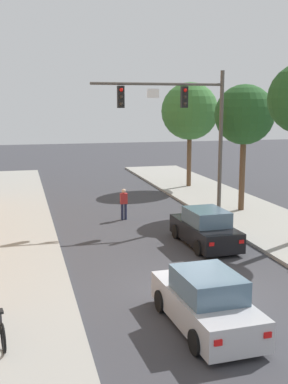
{
  "coord_description": "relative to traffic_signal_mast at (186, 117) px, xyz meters",
  "views": [
    {
      "loc": [
        -5.44,
        -13.99,
        6.02
      ],
      "look_at": [
        0.01,
        7.28,
        2.0
      ],
      "focal_mm": 45.4,
      "sensor_mm": 36.0,
      "label": 1
    }
  ],
  "objects": [
    {
      "name": "traffic_signal_mast",
      "position": [
        0.0,
        0.0,
        0.0
      ],
      "size": [
        6.81,
        0.38,
        7.5
      ],
      "color": "#514C47",
      "rests_on": "sidewalk_right"
    },
    {
      "name": "street_tree_third",
      "position": [
        3.6,
        9.43,
        0.11
      ],
      "size": [
        4.03,
        4.03,
        7.34
      ],
      "color": "brown",
      "rests_on": "sidewalk_right"
    },
    {
      "name": "ground_plane",
      "position": [
        -2.67,
        -9.27,
        -5.35
      ],
      "size": [
        120.0,
        120.0,
        0.0
      ],
      "primitive_type": "plane",
      "color": "#38383D"
    },
    {
      "name": "car_lead_black",
      "position": [
        -0.57,
        -4.39,
        -4.63
      ],
      "size": [
        1.96,
        4.3,
        1.6
      ],
      "color": "black",
      "rests_on": "ground"
    },
    {
      "name": "pedestrian_crossing_road",
      "position": [
        -2.97,
        1.05,
        -4.44
      ],
      "size": [
        0.36,
        0.22,
        1.64
      ],
      "color": "#232847",
      "rests_on": "ground"
    },
    {
      "name": "bicycle_leaning",
      "position": [
        -8.78,
        -11.52,
        -4.81
      ],
      "size": [
        0.33,
        1.76,
        0.98
      ],
      "color": "black",
      "rests_on": "sidewalk_left"
    },
    {
      "name": "car_following_silver",
      "position": [
        -3.42,
        -11.71,
        -4.63
      ],
      "size": [
        2.0,
        4.32,
        1.6
      ],
      "color": "#B7B7BC",
      "rests_on": "ground"
    },
    {
      "name": "street_tree_second",
      "position": [
        3.75,
        1.12,
        0.03
      ],
      "size": [
        3.25,
        3.25,
        6.9
      ],
      "color": "brown",
      "rests_on": "sidewalk_right"
    }
  ]
}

